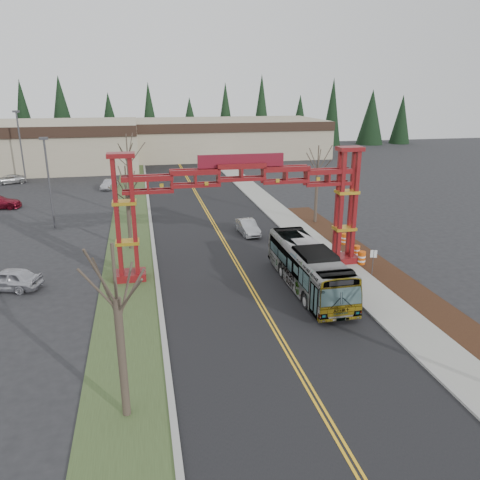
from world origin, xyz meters
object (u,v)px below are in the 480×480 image
object	(u,v)px
bare_tree_right_far	(318,167)
barrel_north	(344,239)
bare_tree_median_mid	(127,191)
silver_sedan	(247,227)
street_sign	(373,258)
parked_car_near_a	(8,279)
parked_car_far_a	(109,184)
parked_car_far_b	(9,179)
gateway_arch	(241,192)
transit_bus	(308,267)
barrel_mid	(356,252)
light_pole_near	(48,177)
barrel_south	(361,258)
light_pole_far	(20,142)
bare_tree_median_far	(128,156)
bare_tree_median_near	(117,299)
retail_building_east	(224,138)

from	to	relation	value
bare_tree_right_far	barrel_north	bearing A→B (deg)	-90.58
bare_tree_median_mid	silver_sedan	bearing A→B (deg)	11.29
bare_tree_right_far	street_sign	distance (m)	14.78
parked_car_near_a	parked_car_far_a	size ratio (longest dim) A/B	1.17
parked_car_near_a	parked_car_far_b	xyz separation A→B (m)	(-9.17, 39.30, -0.13)
gateway_arch	transit_bus	size ratio (longest dim) A/B	1.67
parked_car_far_a	parked_car_far_b	xyz separation A→B (m)	(-14.12, 6.64, 0.00)
parked_car_far_b	barrel_mid	size ratio (longest dim) A/B	4.49
bare_tree_median_mid	bare_tree_right_far	world-z (taller)	bare_tree_right_far
light_pole_near	street_sign	world-z (taller)	light_pole_near
silver_sedan	barrel_south	world-z (taller)	silver_sedan
light_pole_far	bare_tree_median_far	bearing A→B (deg)	-55.82
bare_tree_median_near	light_pole_near	xyz separation A→B (m)	(-7.24, 29.26, -0.27)
bare_tree_median_near	barrel_north	xyz separation A→B (m)	(17.93, 18.66, -4.75)
parked_car_far_a	light_pole_far	bearing A→B (deg)	165.92
bare_tree_right_far	light_pole_near	xyz separation A→B (m)	(-25.24, 3.43, -0.62)
transit_bus	parked_car_far_b	size ratio (longest dim) A/B	2.44
silver_sedan	barrel_mid	distance (m)	10.68
street_sign	bare_tree_median_far	bearing A→B (deg)	129.19
silver_sedan	bare_tree_median_mid	bearing A→B (deg)	-173.02
bare_tree_median_far	barrel_north	distance (m)	23.40
silver_sedan	bare_tree_median_near	size ratio (longest dim) A/B	0.54
gateway_arch	parked_car_near_a	xyz separation A→B (m)	(-15.95, 0.00, -5.24)
parked_car_far_a	parked_car_far_b	distance (m)	15.60
bare_tree_median_near	street_sign	size ratio (longest dim) A/B	3.77
gateway_arch	bare_tree_median_far	distance (m)	19.54
bare_tree_right_far	barrel_north	world-z (taller)	bare_tree_right_far
retail_building_east	bare_tree_median_near	bearing A→B (deg)	-103.22
gateway_arch	bare_tree_median_near	distance (m)	16.75
parked_car_far_b	light_pole_near	bearing A→B (deg)	2.67
silver_sedan	bare_tree_median_far	distance (m)	14.92
parked_car_near_a	light_pole_far	distance (m)	40.86
gateway_arch	silver_sedan	bearing A→B (deg)	74.16
parked_car_far_b	light_pole_near	xyz separation A→B (m)	(9.88, -24.73, 4.38)
light_pole_far	street_sign	distance (m)	53.70
gateway_arch	bare_tree_median_mid	world-z (taller)	gateway_arch
bare_tree_median_near	light_pole_far	distance (m)	56.66
bare_tree_median_mid	barrel_mid	bearing A→B (deg)	-18.55
parked_car_near_a	bare_tree_median_far	xyz separation A→B (m)	(7.95, 17.82, 5.60)
retail_building_east	parked_car_near_a	size ratio (longest dim) A/B	8.67
parked_car_far_a	street_sign	distance (m)	40.87
bare_tree_right_far	street_sign	size ratio (longest dim) A/B	3.86
bare_tree_median_near	bare_tree_median_mid	bearing A→B (deg)	90.00
light_pole_near	bare_tree_median_mid	bearing A→B (deg)	-46.98
parked_car_far_a	retail_building_east	bearing A→B (deg)	71.49
street_sign	barrel_north	distance (m)	7.08
bare_tree_median_far	parked_car_near_a	bearing A→B (deg)	-114.03
gateway_arch	parked_car_far_a	size ratio (longest dim) A/B	4.84
transit_bus	bare_tree_right_far	bearing A→B (deg)	67.46
bare_tree_median_near	bare_tree_median_far	world-z (taller)	bare_tree_median_far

